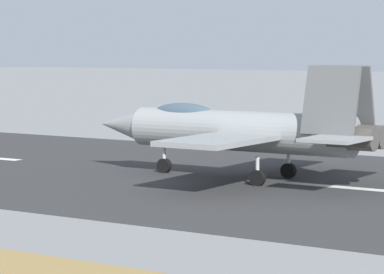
{
  "coord_description": "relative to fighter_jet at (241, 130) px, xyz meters",
  "views": [
    {
      "loc": [
        -18.23,
        41.63,
        6.51
      ],
      "look_at": [
        6.96,
        2.3,
        2.2
      ],
      "focal_mm": 91.65,
      "sensor_mm": 36.0,
      "label": 1
    }
  ],
  "objects": [
    {
      "name": "runway_strip",
      "position": [
        -5.58,
        -0.07,
        -2.45
      ],
      "size": [
        240.0,
        26.0,
        0.02
      ],
      "color": "#313131",
      "rests_on": "ground"
    },
    {
      "name": "fighter_jet",
      "position": [
        0.0,
        0.0,
        0.0
      ],
      "size": [
        15.96,
        13.54,
        5.66
      ],
      "color": "gray",
      "rests_on": "ground"
    },
    {
      "name": "ground_plane",
      "position": [
        -5.56,
        -0.07,
        -2.46
      ],
      "size": [
        400.0,
        400.0,
        0.0
      ],
      "primitive_type": "plane",
      "color": "gray"
    }
  ]
}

